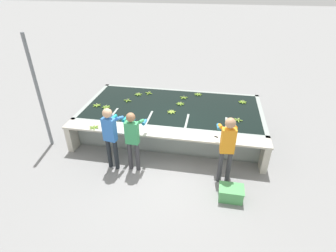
{
  "coord_description": "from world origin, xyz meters",
  "views": [
    {
      "loc": [
        1.17,
        -5.43,
        4.45
      ],
      "look_at": [
        0.0,
        0.99,
        0.57
      ],
      "focal_mm": 28.0,
      "sensor_mm": 36.0,
      "label": 1
    }
  ],
  "objects_px": {
    "knife_0": "(219,138)",
    "banana_bunch_floating_4": "(138,94)",
    "banana_bunch_floating_10": "(128,101)",
    "crate": "(231,193)",
    "banana_bunch_floating_3": "(180,104)",
    "banana_bunch_ledge_0": "(94,127)",
    "worker_2": "(227,144)",
    "banana_bunch_floating_7": "(171,112)",
    "support_post_left": "(39,94)",
    "banana_bunch_floating_6": "(130,116)",
    "worker_0": "(111,133)",
    "worker_1": "(133,136)",
    "banana_bunch_floating_8": "(243,102)",
    "banana_bunch_floating_0": "(97,105)",
    "banana_bunch_floating_9": "(198,94)",
    "banana_bunch_floating_1": "(238,120)",
    "banana_bunch_floating_2": "(149,93)",
    "banana_bunch_floating_11": "(106,107)",
    "banana_bunch_floating_5": "(184,98)"
  },
  "relations": [
    {
      "from": "banana_bunch_floating_9",
      "to": "support_post_left",
      "type": "relative_size",
      "value": 0.09
    },
    {
      "from": "crate",
      "to": "banana_bunch_floating_11",
      "type": "bearing_deg",
      "value": 148.55
    },
    {
      "from": "support_post_left",
      "to": "worker_2",
      "type": "bearing_deg",
      "value": -7.84
    },
    {
      "from": "worker_2",
      "to": "crate",
      "type": "distance_m",
      "value": 1.1
    },
    {
      "from": "worker_1",
      "to": "banana_bunch_floating_6",
      "type": "relative_size",
      "value": 5.93
    },
    {
      "from": "worker_0",
      "to": "banana_bunch_floating_11",
      "type": "bearing_deg",
      "value": 115.9
    },
    {
      "from": "banana_bunch_floating_3",
      "to": "banana_bunch_ledge_0",
      "type": "xyz_separation_m",
      "value": [
        -2.07,
        -1.85,
        0.0
      ]
    },
    {
      "from": "banana_bunch_floating_1",
      "to": "banana_bunch_floating_4",
      "type": "bearing_deg",
      "value": 159.36
    },
    {
      "from": "banana_bunch_floating_3",
      "to": "knife_0",
      "type": "height_order",
      "value": "banana_bunch_floating_3"
    },
    {
      "from": "banana_bunch_floating_3",
      "to": "banana_bunch_floating_5",
      "type": "xyz_separation_m",
      "value": [
        0.05,
        0.49,
        0.0
      ]
    },
    {
      "from": "banana_bunch_floating_1",
      "to": "banana_bunch_floating_3",
      "type": "relative_size",
      "value": 0.99
    },
    {
      "from": "banana_bunch_floating_8",
      "to": "banana_bunch_floating_10",
      "type": "relative_size",
      "value": 0.99
    },
    {
      "from": "banana_bunch_floating_10",
      "to": "crate",
      "type": "bearing_deg",
      "value": -41.33
    },
    {
      "from": "banana_bunch_floating_0",
      "to": "banana_bunch_floating_4",
      "type": "bearing_deg",
      "value": 45.21
    },
    {
      "from": "knife_0",
      "to": "banana_bunch_floating_2",
      "type": "bearing_deg",
      "value": 135.23
    },
    {
      "from": "banana_bunch_floating_8",
      "to": "banana_bunch_floating_9",
      "type": "xyz_separation_m",
      "value": [
        -1.45,
        0.35,
        0.0
      ]
    },
    {
      "from": "worker_1",
      "to": "banana_bunch_floating_9",
      "type": "relative_size",
      "value": 5.85
    },
    {
      "from": "banana_bunch_floating_6",
      "to": "crate",
      "type": "distance_m",
      "value": 3.5
    },
    {
      "from": "banana_bunch_floating_6",
      "to": "banana_bunch_floating_7",
      "type": "bearing_deg",
      "value": 23.64
    },
    {
      "from": "banana_bunch_floating_0",
      "to": "banana_bunch_floating_8",
      "type": "xyz_separation_m",
      "value": [
        4.5,
        1.06,
        -0.0
      ]
    },
    {
      "from": "banana_bunch_floating_2",
      "to": "banana_bunch_ledge_0",
      "type": "distance_m",
      "value": 2.64
    },
    {
      "from": "worker_2",
      "to": "banana_bunch_floating_8",
      "type": "relative_size",
      "value": 6.26
    },
    {
      "from": "worker_0",
      "to": "support_post_left",
      "type": "distance_m",
      "value": 2.39
    },
    {
      "from": "banana_bunch_floating_4",
      "to": "worker_0",
      "type": "bearing_deg",
      "value": -87.67
    },
    {
      "from": "worker_1",
      "to": "banana_bunch_floating_2",
      "type": "distance_m",
      "value": 2.97
    },
    {
      "from": "banana_bunch_floating_5",
      "to": "banana_bunch_floating_6",
      "type": "bearing_deg",
      "value": -130.66
    },
    {
      "from": "banana_bunch_floating_5",
      "to": "banana_bunch_floating_11",
      "type": "bearing_deg",
      "value": -153.64
    },
    {
      "from": "banana_bunch_ledge_0",
      "to": "knife_0",
      "type": "relative_size",
      "value": 0.87
    },
    {
      "from": "banana_bunch_floating_7",
      "to": "banana_bunch_floating_9",
      "type": "xyz_separation_m",
      "value": [
        0.68,
        1.43,
        0.0
      ]
    },
    {
      "from": "banana_bunch_floating_1",
      "to": "support_post_left",
      "type": "xyz_separation_m",
      "value": [
        -5.35,
        -0.92,
        0.76
      ]
    },
    {
      "from": "worker_0",
      "to": "banana_bunch_floating_1",
      "type": "distance_m",
      "value": 3.52
    },
    {
      "from": "worker_2",
      "to": "crate",
      "type": "relative_size",
      "value": 3.2
    },
    {
      "from": "knife_0",
      "to": "banana_bunch_floating_4",
      "type": "bearing_deg",
      "value": 140.83
    },
    {
      "from": "banana_bunch_floating_4",
      "to": "crate",
      "type": "distance_m",
      "value": 4.67
    },
    {
      "from": "crate",
      "to": "support_post_left",
      "type": "relative_size",
      "value": 0.17
    },
    {
      "from": "banana_bunch_floating_8",
      "to": "banana_bunch_floating_10",
      "type": "bearing_deg",
      "value": -171.39
    },
    {
      "from": "crate",
      "to": "banana_bunch_floating_4",
      "type": "bearing_deg",
      "value": 131.92
    },
    {
      "from": "knife_0",
      "to": "worker_0",
      "type": "bearing_deg",
      "value": -167.25
    },
    {
      "from": "worker_2",
      "to": "banana_bunch_floating_7",
      "type": "distance_m",
      "value": 2.39
    },
    {
      "from": "worker_0",
      "to": "worker_1",
      "type": "height_order",
      "value": "worker_0"
    },
    {
      "from": "banana_bunch_floating_11",
      "to": "knife_0",
      "type": "xyz_separation_m",
      "value": [
        3.45,
        -1.12,
        -0.01
      ]
    },
    {
      "from": "banana_bunch_floating_2",
      "to": "worker_1",
      "type": "bearing_deg",
      "value": -83.48
    },
    {
      "from": "banana_bunch_floating_0",
      "to": "banana_bunch_ledge_0",
      "type": "xyz_separation_m",
      "value": [
        0.48,
        -1.28,
        0.0
      ]
    },
    {
      "from": "banana_bunch_floating_1",
      "to": "banana_bunch_floating_9",
      "type": "distance_m",
      "value": 2.01
    },
    {
      "from": "banana_bunch_floating_1",
      "to": "banana_bunch_floating_2",
      "type": "distance_m",
      "value": 3.24
    },
    {
      "from": "banana_bunch_floating_9",
      "to": "knife_0",
      "type": "bearing_deg",
      "value": -74.26
    },
    {
      "from": "worker_2",
      "to": "banana_bunch_floating_6",
      "type": "bearing_deg",
      "value": 154.65
    },
    {
      "from": "banana_bunch_floating_1",
      "to": "knife_0",
      "type": "height_order",
      "value": "banana_bunch_floating_1"
    },
    {
      "from": "banana_bunch_floating_4",
      "to": "banana_bunch_ledge_0",
      "type": "xyz_separation_m",
      "value": [
        -0.57,
        -2.33,
        0.0
      ]
    },
    {
      "from": "support_post_left",
      "to": "banana_bunch_floating_5",
      "type": "bearing_deg",
      "value": 30.53
    }
  ]
}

